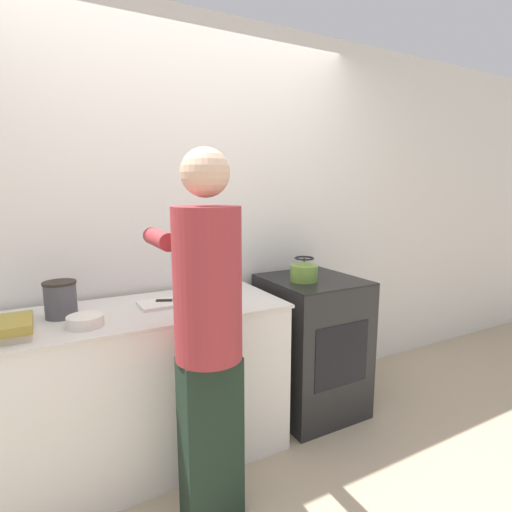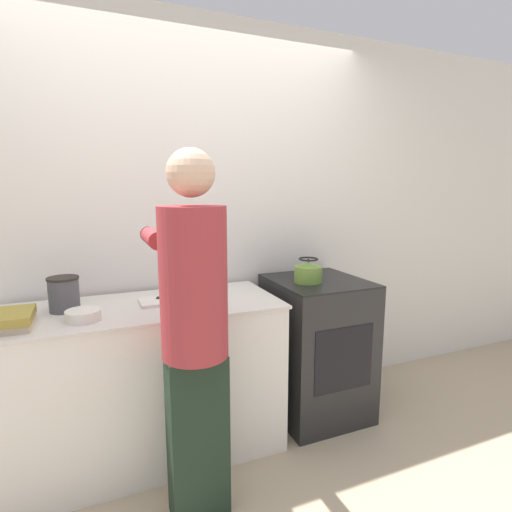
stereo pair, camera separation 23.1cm
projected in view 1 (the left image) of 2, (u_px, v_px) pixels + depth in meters
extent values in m
plane|color=tan|center=(227.00, 471.00, 2.17)|extent=(12.00, 12.00, 0.00)
cube|color=silver|center=(179.00, 224.00, 2.56)|extent=(8.00, 0.05, 2.60)
cube|color=silver|center=(148.00, 387.00, 2.22)|extent=(1.48, 0.63, 0.87)
cube|color=beige|center=(144.00, 310.00, 2.14)|extent=(1.51, 0.65, 0.02)
cube|color=black|center=(311.00, 345.00, 2.74)|extent=(0.59, 0.64, 0.92)
cube|color=black|center=(312.00, 279.00, 2.66)|extent=(0.59, 0.64, 0.01)
cube|color=black|center=(341.00, 355.00, 2.46)|extent=(0.41, 0.01, 0.40)
cube|color=black|center=(211.00, 439.00, 1.82)|extent=(0.26, 0.16, 0.79)
cylinder|color=maroon|center=(208.00, 284.00, 1.69)|extent=(0.29, 0.29, 0.66)
sphere|color=#D1A889|center=(205.00, 172.00, 1.62)|extent=(0.20, 0.20, 0.20)
cylinder|color=maroon|center=(159.00, 239.00, 1.85)|extent=(0.08, 0.30, 0.08)
cylinder|color=maroon|center=(209.00, 236.00, 1.96)|extent=(0.08, 0.30, 0.08)
cube|color=silver|center=(175.00, 302.00, 2.24)|extent=(0.40, 0.18, 0.02)
cube|color=silver|center=(186.00, 300.00, 2.23)|extent=(0.15, 0.09, 0.01)
cube|color=black|center=(164.00, 300.00, 2.22)|extent=(0.09, 0.06, 0.01)
cylinder|color=olive|center=(304.00, 273.00, 2.58)|extent=(0.18, 0.18, 0.11)
cone|color=olive|center=(304.00, 263.00, 2.56)|extent=(0.14, 0.14, 0.03)
sphere|color=black|center=(304.00, 260.00, 2.56)|extent=(0.02, 0.02, 0.02)
torus|color=black|center=(304.00, 258.00, 2.56)|extent=(0.13, 0.13, 0.01)
cylinder|color=silver|center=(85.00, 321.00, 1.86)|extent=(0.17, 0.17, 0.05)
cylinder|color=#4C4C51|center=(61.00, 301.00, 1.99)|extent=(0.15, 0.15, 0.17)
cylinder|color=#28231E|center=(59.00, 283.00, 1.97)|extent=(0.16, 0.16, 0.01)
cube|color=beige|center=(11.00, 333.00, 1.74)|extent=(0.17, 0.22, 0.03)
cube|color=olive|center=(10.00, 325.00, 1.73)|extent=(0.18, 0.25, 0.04)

